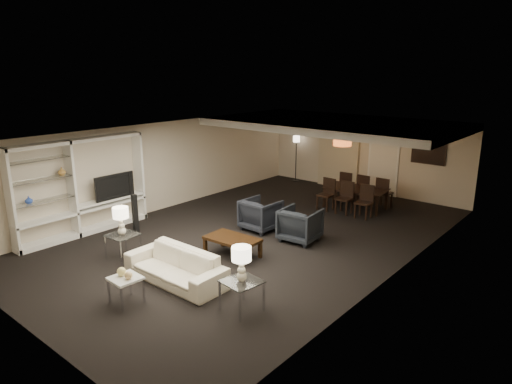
{
  "coord_description": "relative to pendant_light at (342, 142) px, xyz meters",
  "views": [
    {
      "loc": [
        6.74,
        -8.04,
        3.96
      ],
      "look_at": [
        0.0,
        0.0,
        1.1
      ],
      "focal_mm": 32.0,
      "sensor_mm": 36.0,
      "label": 1
    }
  ],
  "objects": [
    {
      "name": "floor_lamp",
      "position": [
        -2.79,
        1.7,
        -1.1
      ],
      "size": [
        0.26,
        0.26,
        1.64
      ],
      "primitive_type": null,
      "rotation": [
        0.0,
        0.0,
        -0.1
      ],
      "color": "black",
      "rests_on": "floor"
    },
    {
      "name": "table_lamp_right",
      "position": [
        1.82,
        -6.4,
        -1.07
      ],
      "size": [
        0.35,
        0.35,
        0.6
      ],
      "primitive_type": null,
      "rotation": [
        0.0,
        0.0,
        0.06
      ],
      "color": "beige",
      "rests_on": "side_table_right"
    },
    {
      "name": "table_lamp_left",
      "position": [
        -1.58,
        -6.4,
        -1.07
      ],
      "size": [
        0.37,
        0.37,
        0.6
      ],
      "primitive_type": null,
      "rotation": [
        0.0,
        0.0,
        0.13
      ],
      "color": "beige",
      "rests_on": "side_table_left"
    },
    {
      "name": "ceiling_soffit",
      "position": [
        -0.3,
        0.0,
        0.48
      ],
      "size": [
        7.0,
        4.0,
        0.2
      ],
      "primitive_type": "cube",
      "color": "silver",
      "rests_on": "ceiling"
    },
    {
      "name": "chair_fm",
      "position": [
        0.48,
        0.7,
        -1.47
      ],
      "size": [
        0.42,
        0.42,
        0.91
      ],
      "primitive_type": null,
      "rotation": [
        0.0,
        0.0,
        3.13
      ],
      "color": "black",
      "rests_on": "floor"
    },
    {
      "name": "floor_speaker",
      "position": [
        -2.63,
        -5.32,
        -1.42
      ],
      "size": [
        0.11,
        0.11,
        1.0
      ],
      "primitive_type": "cube",
      "rotation": [
        0.0,
        0.0,
        -0.0
      ],
      "color": "black",
      "rests_on": "floor"
    },
    {
      "name": "armchair_right",
      "position": [
        0.72,
        -3.1,
        -1.52
      ],
      "size": [
        0.93,
        0.95,
        0.79
      ],
      "primitive_type": "imported",
      "rotation": [
        0.0,
        0.0,
        3.24
      ],
      "color": "black",
      "rests_on": "floor"
    },
    {
      "name": "ceiling",
      "position": [
        -0.3,
        -3.5,
        0.58
      ],
      "size": [
        7.0,
        11.0,
        0.02
      ],
      "primitive_type": "cube",
      "color": "silver",
      "rests_on": "ground"
    },
    {
      "name": "wall_right",
      "position": [
        3.2,
        -3.5,
        -0.67
      ],
      "size": [
        0.02,
        11.0,
        2.5
      ],
      "primitive_type": "cube",
      "color": "beige",
      "rests_on": "ground"
    },
    {
      "name": "chair_fl",
      "position": [
        -0.12,
        0.7,
        -1.47
      ],
      "size": [
        0.45,
        0.45,
        0.91
      ],
      "primitive_type": null,
      "rotation": [
        0.0,
        0.0,
        3.21
      ],
      "color": "black",
      "rests_on": "floor"
    },
    {
      "name": "vase_blue",
      "position": [
        -3.61,
        -7.37,
        -0.77
      ],
      "size": [
        0.17,
        0.17,
        0.17
      ],
      "primitive_type": "imported",
      "color": "#2A4CB8",
      "rests_on": "media_unit"
    },
    {
      "name": "wall_front",
      "position": [
        -0.3,
        -9.0,
        -0.67
      ],
      "size": [
        7.0,
        0.02,
        2.5
      ],
      "primitive_type": "cube",
      "color": "beige",
      "rests_on": "ground"
    },
    {
      "name": "television",
      "position": [
        -3.58,
        -5.29,
        -0.85
      ],
      "size": [
        1.09,
        0.14,
        0.63
      ],
      "primitive_type": "imported",
      "rotation": [
        0.0,
        0.0,
        1.57
      ],
      "color": "black",
      "rests_on": "media_unit"
    },
    {
      "name": "media_unit",
      "position": [
        -3.61,
        -6.1,
        -0.74
      ],
      "size": [
        0.38,
        3.4,
        2.35
      ],
      "primitive_type": null,
      "color": "white",
      "rests_on": "wall_left"
    },
    {
      "name": "side_table_right",
      "position": [
        1.82,
        -6.4,
        -1.65
      ],
      "size": [
        0.66,
        0.66,
        0.55
      ],
      "primitive_type": null,
      "rotation": [
        0.0,
        0.0,
        -0.14
      ],
      "color": "white",
      "rests_on": "floor"
    },
    {
      "name": "curtains",
      "position": [
        -1.2,
        1.92,
        -0.72
      ],
      "size": [
        1.5,
        0.12,
        2.4
      ],
      "primitive_type": "cube",
      "color": "beige",
      "rests_on": "wall_back"
    },
    {
      "name": "chair_nm",
      "position": [
        0.48,
        -0.6,
        -1.47
      ],
      "size": [
        0.44,
        0.44,
        0.91
      ],
      "primitive_type": null,
      "rotation": [
        0.0,
        0.0,
        0.05
      ],
      "color": "black",
      "rests_on": "floor"
    },
    {
      "name": "pendant_light",
      "position": [
        0.0,
        0.0,
        0.0
      ],
      "size": [
        0.52,
        0.52,
        0.24
      ],
      "primitive_type": "cylinder",
      "color": "#D8591E",
      "rests_on": "ceiling_soffit"
    },
    {
      "name": "coffee_table",
      "position": [
        0.12,
        -4.8,
        -1.71
      ],
      "size": [
        1.2,
        0.73,
        0.42
      ],
      "primitive_type": null,
      "rotation": [
        0.0,
        0.0,
        0.04
      ],
      "color": "black",
      "rests_on": "floor"
    },
    {
      "name": "marble_table",
      "position": [
        0.12,
        -7.5,
        -1.68
      ],
      "size": [
        0.51,
        0.51,
        0.49
      ],
      "primitive_type": null,
      "rotation": [
        0.0,
        0.0,
        -0.06
      ],
      "color": "white",
      "rests_on": "floor"
    },
    {
      "name": "wall_back",
      "position": [
        -0.3,
        2.0,
        -0.67
      ],
      "size": [
        7.0,
        0.02,
        2.5
      ],
      "primitive_type": "cube",
      "color": "beige",
      "rests_on": "ground"
    },
    {
      "name": "chair_nl",
      "position": [
        -0.12,
        -0.6,
        -1.47
      ],
      "size": [
        0.43,
        0.43,
        0.91
      ],
      "primitive_type": null,
      "rotation": [
        0.0,
        0.0,
        -0.02
      ],
      "color": "black",
      "rests_on": "floor"
    },
    {
      "name": "chair_nr",
      "position": [
        1.08,
        -0.6,
        -1.47
      ],
      "size": [
        0.44,
        0.44,
        0.91
      ],
      "primitive_type": null,
      "rotation": [
        0.0,
        0.0,
        0.05
      ],
      "color": "black",
      "rests_on": "floor"
    },
    {
      "name": "vase_amber",
      "position": [
        -3.61,
        -6.55,
        -0.27
      ],
      "size": [
        0.18,
        0.18,
        0.19
      ],
      "primitive_type": "imported",
      "color": "#AC7C39",
      "rests_on": "media_unit"
    },
    {
      "name": "armchair_left",
      "position": [
        -0.48,
        -3.1,
        -1.52
      ],
      "size": [
        0.87,
        0.9,
        0.79
      ],
      "primitive_type": "imported",
      "rotation": [
        0.0,
        0.0,
        3.11
      ],
      "color": "black",
      "rests_on": "floor"
    },
    {
      "name": "dining_table",
      "position": [
        0.48,
        0.05,
        -1.61
      ],
      "size": [
        1.83,
        1.15,
        0.61
      ],
      "primitive_type": "imported",
      "rotation": [
        0.0,
        0.0,
        0.11
      ],
      "color": "black",
      "rests_on": "floor"
    },
    {
      "name": "painting",
      "position": [
        1.8,
        1.96,
        -0.37
      ],
      "size": [
        0.95,
        0.04,
        0.65
      ],
      "primitive_type": "cube",
      "color": "#142D38",
      "rests_on": "wall_back"
    },
    {
      "name": "gold_gourd_a",
      "position": [
        0.02,
        -7.5,
        -1.36
      ],
      "size": [
        0.16,
        0.16,
        0.16
      ],
      "primitive_type": "sphere",
      "color": "#EBD87C",
      "rests_on": "marble_table"
    },
    {
      "name": "floor",
      "position": [
        -0.3,
        -3.5,
        -1.92
      ],
      "size": [
        11.0,
        11.0,
        0.0
      ],
      "primitive_type": "plane",
      "color": "black",
      "rests_on": "ground"
    },
    {
      "name": "door",
      "position": [
        0.4,
        1.97,
        -0.87
      ],
      "size": [
        0.9,
        0.05,
        2.1
      ],
      "primitive_type": "cube",
      "color": "silver",
      "rests_on": "wall_back"
    },
    {
      "name": "chair_fr",
      "position": [
        1.08,
        0.7,
        -1.47
      ],
      "size": [
        0.42,
        0.42,
        0.91
      ],
      "primitive_type": null,
      "rotation": [
        0.0,
        0.0,
        3.14
      ],
      "color": "black",
      "rests_on": "floor"
    },
    {
      "name": "wall_left",
      "position": [
        -3.8,
        -3.5,
        -0.67
      ],
      "size": [
        0.02,
        11.0,
        2.5
      ],
      "primitive_type": "cube",
      "color": "beige",
      "rests_on": "ground"
    },
    {
      "name": "sofa",
      "position": [
        0.12,
        -6.4,
        -1.61
      ],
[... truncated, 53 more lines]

